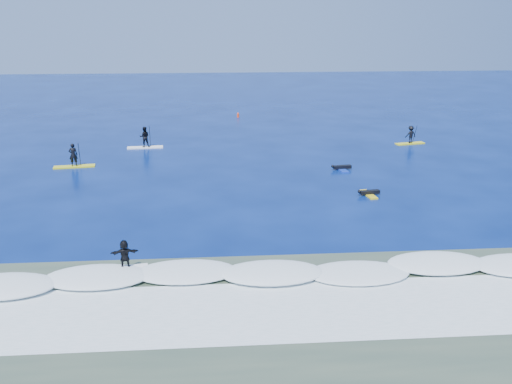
{
  "coord_description": "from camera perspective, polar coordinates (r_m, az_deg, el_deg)",
  "views": [
    {
      "loc": [
        -1.54,
        -33.68,
        11.79
      ],
      "look_at": [
        1.09,
        1.12,
        0.6
      ],
      "focal_mm": 40.0,
      "sensor_mm": 36.0,
      "label": 1
    }
  ],
  "objects": [
    {
      "name": "ground",
      "position": [
        35.71,
        -1.61,
        -1.5
      ],
      "size": [
        160.0,
        160.0,
        0.0
      ],
      "primitive_type": "plane",
      "color": "#031549",
      "rests_on": "ground"
    },
    {
      "name": "shallow_water",
      "position": [
        22.99,
        0.14,
        -13.06
      ],
      "size": [
        90.0,
        13.0,
        0.01
      ],
      "primitive_type": "cube",
      "color": "#334637",
      "rests_on": "ground"
    },
    {
      "name": "breaking_wave",
      "position": [
        26.5,
        -0.54,
        -8.65
      ],
      "size": [
        40.0,
        6.0,
        0.3
      ],
      "primitive_type": "cube",
      "color": "white",
      "rests_on": "ground"
    },
    {
      "name": "whitewater",
      "position": [
        23.85,
        -0.05,
        -11.85
      ],
      "size": [
        34.0,
        5.0,
        0.02
      ],
      "primitive_type": "cube",
      "color": "silver",
      "rests_on": "ground"
    },
    {
      "name": "sup_paddler_left",
      "position": [
        46.81,
        -17.78,
        3.2
      ],
      "size": [
        3.22,
        1.22,
        2.2
      ],
      "rotation": [
        0.0,
        0.0,
        0.14
      ],
      "color": "yellow",
      "rests_on": "ground"
    },
    {
      "name": "sup_paddler_center",
      "position": [
        51.86,
        -11.07,
        5.24
      ],
      "size": [
        3.21,
        1.02,
        2.22
      ],
      "rotation": [
        0.0,
        0.0,
        0.07
      ],
      "color": "white",
      "rests_on": "ground"
    },
    {
      "name": "sup_paddler_right",
      "position": [
        54.33,
        15.2,
        5.44
      ],
      "size": [
        2.85,
        1.28,
        1.94
      ],
      "rotation": [
        0.0,
        0.0,
        0.22
      ],
      "color": "yellow",
      "rests_on": "ground"
    },
    {
      "name": "prone_paddler_near",
      "position": [
        38.67,
        11.2,
        -0.11
      ],
      "size": [
        1.55,
        2.0,
        0.41
      ],
      "rotation": [
        0.0,
        0.0,
        1.73
      ],
      "color": "yellow",
      "rests_on": "ground"
    },
    {
      "name": "prone_paddler_far",
      "position": [
        44.49,
        8.51,
        2.41
      ],
      "size": [
        1.63,
        2.1,
        0.43
      ],
      "rotation": [
        0.0,
        0.0,
        1.72
      ],
      "color": "#1737AE",
      "rests_on": "ground"
    },
    {
      "name": "wave_surfer",
      "position": [
        27.39,
        -12.99,
        -6.27
      ],
      "size": [
        2.14,
        0.92,
        1.5
      ],
      "rotation": [
        0.0,
        0.0,
        0.18
      ],
      "color": "white",
      "rests_on": "breaking_wave"
    },
    {
      "name": "marker_buoy",
      "position": [
        65.87,
        -1.81,
        7.71
      ],
      "size": [
        0.27,
        0.27,
        0.64
      ],
      "rotation": [
        0.0,
        0.0,
        0.39
      ],
      "color": "#F73F15",
      "rests_on": "ground"
    }
  ]
}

